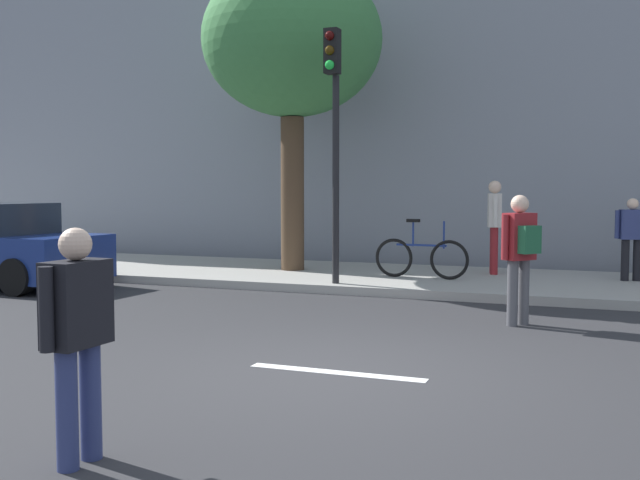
% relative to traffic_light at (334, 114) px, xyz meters
% --- Properties ---
extents(ground_plane, '(80.00, 80.00, 0.00)m').
position_rel_traffic_light_xyz_m(ground_plane, '(1.95, -5.24, -3.06)').
color(ground_plane, '#2B2B2D').
extents(sidewalk_curb, '(36.00, 4.00, 0.15)m').
position_rel_traffic_light_xyz_m(sidewalk_curb, '(1.95, 1.76, -2.98)').
color(sidewalk_curb, '#9E9B93').
rests_on(sidewalk_curb, ground_plane).
extents(lane_markings, '(25.80, 0.16, 0.01)m').
position_rel_traffic_light_xyz_m(lane_markings, '(1.95, -5.24, -3.06)').
color(lane_markings, silver).
rests_on(lane_markings, ground_plane).
extents(building_backdrop, '(36.00, 5.00, 10.16)m').
position_rel_traffic_light_xyz_m(building_backdrop, '(1.95, 6.76, 2.02)').
color(building_backdrop, gray).
rests_on(building_backdrop, ground_plane).
extents(traffic_light, '(0.24, 0.45, 4.33)m').
position_rel_traffic_light_xyz_m(traffic_light, '(0.00, 0.00, 0.00)').
color(traffic_light, black).
rests_on(traffic_light, sidewalk_curb).
extents(street_tree, '(3.60, 3.60, 6.13)m').
position_rel_traffic_light_xyz_m(street_tree, '(-1.56, 1.83, 1.64)').
color(street_tree, '#4C3826').
rests_on(street_tree, sidewalk_curb).
extents(pedestrian_in_dark_shirt, '(0.26, 0.62, 1.55)m').
position_rel_traffic_light_xyz_m(pedestrian_in_dark_shirt, '(1.21, -8.11, -2.16)').
color(pedestrian_in_dark_shirt, navy).
rests_on(pedestrian_in_dark_shirt, ground_plane).
extents(pedestrian_with_bag, '(0.51, 0.50, 1.71)m').
position_rel_traffic_light_xyz_m(pedestrian_with_bag, '(3.34, -2.02, -2.04)').
color(pedestrian_with_bag, '#4C4C51').
rests_on(pedestrian_with_bag, ground_plane).
extents(pedestrian_in_red_top, '(0.32, 0.59, 1.80)m').
position_rel_traffic_light_xyz_m(pedestrian_in_red_top, '(2.36, 2.54, -1.85)').
color(pedestrian_in_red_top, maroon).
rests_on(pedestrian_in_red_top, sidewalk_curb).
extents(pedestrian_in_light_jacket, '(0.58, 0.34, 1.48)m').
position_rel_traffic_light_xyz_m(pedestrian_in_light_jacket, '(4.80, 2.34, -2.06)').
color(pedestrian_in_light_jacket, black).
rests_on(pedestrian_in_light_jacket, sidewalk_curb).
extents(bicycle_leaning, '(1.77, 0.14, 1.09)m').
position_rel_traffic_light_xyz_m(bicycle_leaning, '(1.22, 1.36, -2.52)').
color(bicycle_leaning, black).
rests_on(bicycle_leaning, sidewalk_curb).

